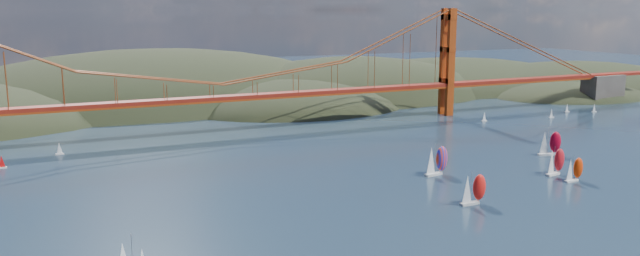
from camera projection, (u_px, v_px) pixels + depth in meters
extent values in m
ellipsoid|color=black|center=(154.00, 127.00, 384.46)|extent=(300.00, 180.00, 96.00)
ellipsoid|color=black|center=(349.00, 115.00, 406.45)|extent=(220.00, 140.00, 76.00)
ellipsoid|color=black|center=(296.00, 121.00, 358.19)|extent=(140.00, 110.00, 48.00)
ellipsoid|color=black|center=(445.00, 99.00, 460.82)|extent=(260.00, 160.00, 60.00)
ellipsoid|color=black|center=(572.00, 97.00, 459.88)|extent=(220.00, 150.00, 52.00)
ellipsoid|color=black|center=(569.00, 102.00, 404.88)|extent=(120.00, 90.00, 28.00)
cube|color=maroon|center=(223.00, 98.00, 275.42)|extent=(440.00, 7.00, 1.60)
cube|color=#8D2E09|center=(223.00, 100.00, 275.64)|extent=(440.00, 7.00, 0.80)
cube|color=#8D2E09|center=(447.00, 62.00, 322.68)|extent=(4.00, 8.50, 55.00)
cube|color=#4C443D|center=(603.00, 88.00, 373.25)|extent=(24.00, 12.00, 16.00)
cube|color=maroon|center=(618.00, 74.00, 376.70)|extent=(52.00, 7.00, 1.60)
cube|color=silver|center=(470.00, 204.00, 175.89)|extent=(6.01, 1.88, 0.71)
cylinder|color=#99999E|center=(471.00, 187.00, 175.13)|extent=(0.09, 0.09, 8.94)
cone|color=white|center=(467.00, 189.00, 174.60)|extent=(3.45, 3.45, 7.86)
ellipsoid|color=red|center=(479.00, 187.00, 176.53)|extent=(4.26, 2.77, 7.51)
cube|color=white|center=(571.00, 181.00, 199.51)|extent=(5.42, 2.01, 0.64)
cylinder|color=#99999E|center=(573.00, 168.00, 198.84)|extent=(0.08, 0.08, 7.95)
cone|color=white|center=(570.00, 169.00, 198.31)|extent=(3.25, 3.25, 6.99)
ellipsoid|color=red|center=(578.00, 168.00, 200.24)|extent=(3.92, 2.69, 6.67)
cube|color=white|center=(553.00, 174.00, 207.46)|extent=(6.27, 2.89, 0.73)
cylinder|color=#99999E|center=(554.00, 160.00, 206.72)|extent=(0.09, 0.09, 9.07)
cone|color=white|center=(552.00, 162.00, 205.99)|extent=(4.01, 4.01, 7.99)
ellipsoid|color=red|center=(559.00, 160.00, 208.58)|extent=(4.69, 3.47, 7.62)
cube|color=white|center=(546.00, 154.00, 235.78)|extent=(6.55, 3.24, 0.76)
cylinder|color=#99999E|center=(548.00, 141.00, 234.89)|extent=(0.09, 0.09, 9.46)
cone|color=white|center=(544.00, 142.00, 234.71)|extent=(4.28, 4.28, 8.32)
ellipsoid|color=#AC021A|center=(555.00, 142.00, 235.55)|extent=(4.95, 3.76, 7.95)
cube|color=silver|center=(433.00, 174.00, 207.07)|extent=(6.89, 2.93, 0.80)
cylinder|color=#99999E|center=(435.00, 158.00, 206.25)|extent=(0.10, 0.10, 10.01)
cone|color=white|center=(431.00, 160.00, 205.49)|extent=(4.30, 4.30, 8.81)
ellipsoid|color=red|center=(442.00, 158.00, 208.18)|extent=(5.09, 3.66, 8.41)
cube|color=silver|center=(2.00, 168.00, 216.22)|extent=(3.00, 1.00, 0.50)
cone|color=red|center=(2.00, 161.00, 215.78)|extent=(2.00, 2.00, 4.20)
cube|color=silver|center=(60.00, 154.00, 236.81)|extent=(3.00, 1.00, 0.50)
cone|color=white|center=(59.00, 148.00, 236.37)|extent=(2.00, 2.00, 4.20)
cube|color=silver|center=(484.00, 121.00, 307.80)|extent=(3.00, 1.00, 0.50)
cone|color=white|center=(484.00, 116.00, 307.36)|extent=(2.00, 2.00, 4.20)
cube|color=silver|center=(551.00, 118.00, 317.23)|extent=(3.00, 1.00, 0.50)
cone|color=white|center=(551.00, 113.00, 316.79)|extent=(2.00, 2.00, 4.20)
cube|color=silver|center=(567.00, 112.00, 335.00)|extent=(3.00, 1.00, 0.50)
cone|color=white|center=(567.00, 108.00, 334.56)|extent=(2.00, 2.00, 4.20)
cube|color=silver|center=(594.00, 112.00, 335.33)|extent=(3.00, 1.00, 0.50)
cone|color=white|center=(594.00, 107.00, 334.89)|extent=(2.00, 2.00, 4.20)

